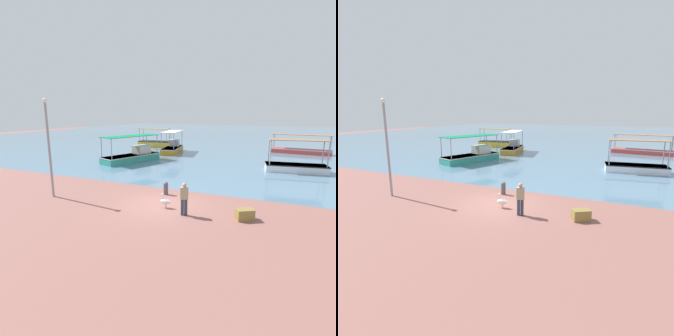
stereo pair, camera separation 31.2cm
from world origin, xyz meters
The scene contains 12 objects.
ground centered at (0.00, 0.00, 0.00)m, with size 120.00×120.00×0.00m, color #8E5A52.
harbor_water centered at (0.00, 48.00, 0.00)m, with size 110.00×90.00×0.00m, color slate.
fishing_boat_far_right centered at (-8.44, 10.97, 0.63)m, with size 4.19×6.80×2.71m.
fishing_boat_far_left centered at (-11.72, 22.79, 0.57)m, with size 4.97×2.65×2.72m.
fishing_boat_near_left centered at (7.28, 12.31, 0.53)m, with size 5.20×2.51×2.82m.
fishing_boat_center centered at (-6.93, 18.37, 0.61)m, with size 2.66×5.61×2.73m.
fishing_boat_outer centered at (8.20, 23.92, 0.47)m, with size 7.03×2.24×2.39m.
pelican centered at (0.43, -0.38, 0.38)m, with size 0.80×0.30×0.80m.
lamp_post centered at (-6.75, -1.33, 3.32)m, with size 0.28×0.28×5.93m.
mooring_bollard centered at (-0.51, 1.81, 0.45)m, with size 0.30×0.30×0.83m.
fisherman_standing centered at (1.72, -0.93, 0.91)m, with size 0.45×0.36×1.69m.
cargo_crate centered at (4.62, -0.31, 0.27)m, with size 0.84×0.52×0.54m, color olive.
Camera 1 is at (5.97, -12.73, 5.13)m, focal length 28.00 mm.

